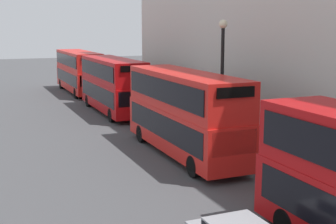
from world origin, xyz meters
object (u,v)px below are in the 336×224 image
Objects in this scene: bus_second_in_queue at (184,110)px; bus_trailing at (79,70)px; bus_third_in_queue at (112,83)px; pedestrian at (101,85)px.

bus_trailing is at bearing 90.00° from bus_second_in_queue.
bus_third_in_queue is 0.94× the size of bus_trailing.
bus_third_in_queue is at bearing -100.31° from pedestrian.
bus_trailing is at bearing 90.00° from bus_third_in_queue.
bus_second_in_queue is at bearing -90.00° from bus_third_in_queue.
bus_second_in_queue is at bearing -90.00° from bus_trailing.
bus_third_in_queue is at bearing 90.00° from bus_second_in_queue.
pedestrian is (2.12, 11.64, -1.62)m from bus_third_in_queue.
pedestrian is (2.12, 24.92, -1.69)m from bus_second_in_queue.
bus_trailing is (-0.00, 12.24, -0.03)m from bus_third_in_queue.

